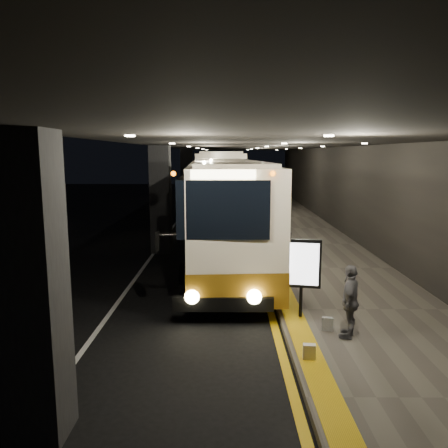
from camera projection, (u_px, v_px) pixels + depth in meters
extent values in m
plane|color=black|center=(190.00, 279.00, 14.29)|extent=(90.00, 90.00, 0.00)
cube|color=silver|center=(159.00, 247.00, 19.24)|extent=(0.12, 50.00, 0.01)
cube|color=gold|center=(253.00, 247.00, 19.21)|extent=(0.18, 50.00, 0.01)
cube|color=#514C44|center=(307.00, 245.00, 19.19)|extent=(4.50, 50.00, 0.15)
cube|color=gold|center=(264.00, 243.00, 19.19)|extent=(0.50, 50.00, 0.01)
cube|color=black|center=(362.00, 179.00, 18.71)|extent=(0.10, 50.00, 6.00)
cube|color=black|center=(32.00, 290.00, 6.05)|extent=(0.80, 0.80, 4.40)
cube|color=black|center=(161.00, 200.00, 17.90)|extent=(0.80, 0.80, 4.40)
cube|color=black|center=(187.00, 181.00, 29.74)|extent=(0.80, 0.80, 4.40)
cube|color=black|center=(257.00, 141.00, 18.48)|extent=(9.00, 50.00, 0.40)
cube|color=beige|center=(224.00, 209.00, 15.91)|extent=(3.13, 11.87, 3.33)
cube|color=#8F6114|center=(224.00, 242.00, 16.10)|extent=(3.15, 11.89, 0.88)
cube|color=black|center=(223.00, 210.00, 9.96)|extent=(2.15, 0.19, 1.37)
cube|color=black|center=(223.00, 303.00, 10.40)|extent=(2.41, 0.39, 0.34)
cylinder|color=black|center=(185.00, 280.00, 12.49)|extent=(0.27, 0.98, 0.98)
cylinder|color=black|center=(262.00, 280.00, 12.48)|extent=(0.27, 0.98, 0.98)
cylinder|color=black|center=(201.00, 232.00, 20.03)|extent=(0.27, 0.98, 0.98)
cylinder|color=black|center=(249.00, 232.00, 20.02)|extent=(0.27, 0.98, 0.98)
sphere|color=#FFEAA5|center=(192.00, 297.00, 10.28)|extent=(0.35, 0.35, 0.35)
sphere|color=#FFEAA5|center=(254.00, 297.00, 10.27)|extent=(0.35, 0.35, 0.35)
cube|color=#FFF2BF|center=(223.00, 175.00, 9.82)|extent=(1.47, 0.14, 0.22)
cube|color=beige|center=(225.00, 181.00, 28.93)|extent=(3.04, 12.89, 3.63)
cube|color=#8F6114|center=(225.00, 201.00, 29.15)|extent=(3.06, 12.91, 0.96)
cube|color=black|center=(225.00, 174.00, 22.45)|extent=(2.35, 0.13, 1.50)
cube|color=black|center=(225.00, 221.00, 22.92)|extent=(2.62, 0.33, 0.37)
cylinder|color=black|center=(204.00, 215.00, 25.21)|extent=(0.30, 1.07, 1.07)
cylinder|color=black|center=(246.00, 215.00, 25.19)|extent=(0.30, 1.07, 1.07)
cylinder|color=black|center=(209.00, 200.00, 33.43)|extent=(0.30, 1.07, 1.07)
cylinder|color=black|center=(241.00, 200.00, 33.42)|extent=(0.30, 1.07, 1.07)
cube|color=beige|center=(224.00, 171.00, 46.88)|extent=(2.66, 12.47, 3.53)
cube|color=#8F6114|center=(224.00, 183.00, 47.09)|extent=(2.68, 12.49, 0.93)
cube|color=black|center=(223.00, 166.00, 40.58)|extent=(2.28, 0.07, 1.45)
cube|color=black|center=(223.00, 191.00, 41.04)|extent=(2.54, 0.26, 0.36)
cylinder|color=black|center=(212.00, 190.00, 43.26)|extent=(0.29, 1.04, 1.04)
cylinder|color=black|center=(235.00, 190.00, 43.25)|extent=(0.29, 1.04, 1.04)
cylinder|color=black|center=(214.00, 184.00, 51.25)|extent=(0.29, 1.04, 1.04)
cylinder|color=black|center=(234.00, 184.00, 51.24)|extent=(0.29, 1.04, 1.04)
imported|color=#A44C4D|center=(284.00, 268.00, 12.13)|extent=(0.52, 0.64, 1.53)
imported|color=#525156|center=(350.00, 301.00, 9.33)|extent=(0.82, 1.06, 1.61)
cube|color=black|center=(327.00, 324.00, 9.76)|extent=(0.27, 0.16, 0.30)
cube|color=silver|center=(309.00, 352.00, 8.39)|extent=(0.25, 0.16, 0.30)
cylinder|color=black|center=(301.00, 302.00, 10.54)|extent=(0.08, 0.08, 0.75)
cube|color=black|center=(302.00, 263.00, 10.39)|extent=(0.91, 0.26, 1.17)
cube|color=white|center=(302.00, 264.00, 10.33)|extent=(0.76, 0.15, 1.01)
cylinder|color=black|center=(283.00, 273.00, 12.29)|extent=(0.05, 0.05, 1.18)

